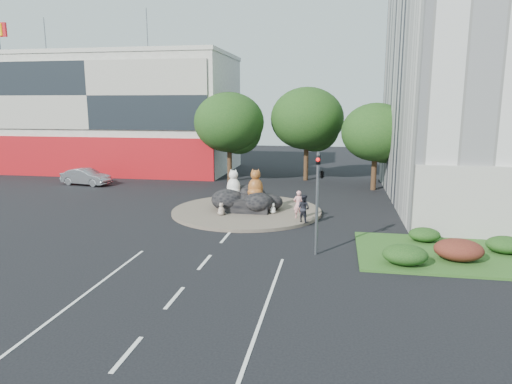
% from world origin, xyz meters
% --- Properties ---
extents(ground, '(120.00, 120.00, 0.00)m').
position_xyz_m(ground, '(0.00, 0.00, 0.00)').
color(ground, black).
rests_on(ground, ground).
extents(roundabout_island, '(10.00, 10.00, 0.20)m').
position_xyz_m(roundabout_island, '(0.00, 10.00, 0.10)').
color(roundabout_island, brown).
rests_on(roundabout_island, ground).
extents(rock_plinth, '(3.20, 2.60, 0.90)m').
position_xyz_m(rock_plinth, '(0.00, 10.00, 0.65)').
color(rock_plinth, black).
rests_on(rock_plinth, roundabout_island).
extents(shophouse_block, '(25.20, 12.30, 17.40)m').
position_xyz_m(shophouse_block, '(-18.00, 27.91, 6.18)').
color(shophouse_block, silver).
rests_on(shophouse_block, ground).
extents(grass_verge, '(10.00, 6.00, 0.12)m').
position_xyz_m(grass_verge, '(12.00, 3.00, 0.06)').
color(grass_verge, '#24541C').
rests_on(grass_verge, ground).
extents(tree_left, '(6.46, 6.46, 8.27)m').
position_xyz_m(tree_left, '(-3.93, 22.06, 5.25)').
color(tree_left, '#382314').
rests_on(tree_left, ground).
extents(tree_mid, '(6.84, 6.84, 8.76)m').
position_xyz_m(tree_mid, '(3.07, 24.06, 5.56)').
color(tree_mid, '#382314').
rests_on(tree_mid, ground).
extents(tree_right, '(5.70, 5.70, 7.30)m').
position_xyz_m(tree_right, '(9.07, 20.06, 4.63)').
color(tree_right, '#382314').
rests_on(tree_right, ground).
extents(hedge_near_green, '(2.00, 1.60, 0.90)m').
position_xyz_m(hedge_near_green, '(9.00, 1.00, 0.57)').
color(hedge_near_green, '#103410').
rests_on(hedge_near_green, grass_verge).
extents(hedge_red, '(2.20, 1.76, 0.99)m').
position_xyz_m(hedge_red, '(11.50, 2.00, 0.61)').
color(hedge_red, '#511516').
rests_on(hedge_red, grass_verge).
extents(hedge_mid_green, '(1.80, 1.44, 0.81)m').
position_xyz_m(hedge_mid_green, '(14.00, 3.50, 0.53)').
color(hedge_mid_green, '#103410').
rests_on(hedge_mid_green, grass_verge).
extents(hedge_back_green, '(1.60, 1.28, 0.72)m').
position_xyz_m(hedge_back_green, '(10.50, 4.80, 0.48)').
color(hedge_back_green, '#103410').
rests_on(hedge_back_green, grass_verge).
extents(traffic_light, '(0.44, 1.24, 5.00)m').
position_xyz_m(traffic_light, '(5.10, 2.00, 3.62)').
color(traffic_light, '#595B60').
rests_on(traffic_light, ground).
extents(street_lamp, '(2.34, 0.22, 8.06)m').
position_xyz_m(street_lamp, '(12.82, 8.00, 4.55)').
color(street_lamp, '#595B60').
rests_on(street_lamp, ground).
extents(cat_white, '(1.33, 1.24, 1.81)m').
position_xyz_m(cat_white, '(-0.92, 10.14, 2.01)').
color(cat_white, silver).
rests_on(cat_white, rock_plinth).
extents(cat_tabby, '(1.22, 1.09, 1.90)m').
position_xyz_m(cat_tabby, '(0.61, 9.99, 2.05)').
color(cat_tabby, '#CA6B2A').
rests_on(cat_tabby, rock_plinth).
extents(kitten_calico, '(0.59, 0.55, 0.83)m').
position_xyz_m(kitten_calico, '(-1.30, 8.23, 0.61)').
color(kitten_calico, silver).
rests_on(kitten_calico, roundabout_island).
extents(kitten_white, '(0.55, 0.53, 0.71)m').
position_xyz_m(kitten_white, '(1.88, 9.25, 0.55)').
color(kitten_white, white).
rests_on(kitten_white, roundabout_island).
extents(pedestrian_pink, '(0.71, 0.56, 1.73)m').
position_xyz_m(pedestrian_pink, '(3.61, 8.33, 1.06)').
color(pedestrian_pink, pink).
rests_on(pedestrian_pink, roundabout_island).
extents(pedestrian_dark, '(1.03, 0.98, 1.68)m').
position_xyz_m(pedestrian_dark, '(4.00, 7.41, 1.04)').
color(pedestrian_dark, black).
rests_on(pedestrian_dark, roundabout_island).
extents(parked_car, '(4.72, 2.28, 1.49)m').
position_xyz_m(parked_car, '(-16.32, 17.89, 0.75)').
color(parked_car, '#9D9EA4').
rests_on(parked_car, ground).
extents(litter_bin, '(0.47, 0.47, 0.67)m').
position_xyz_m(litter_bin, '(8.66, 1.52, 0.45)').
color(litter_bin, black).
rests_on(litter_bin, grass_verge).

